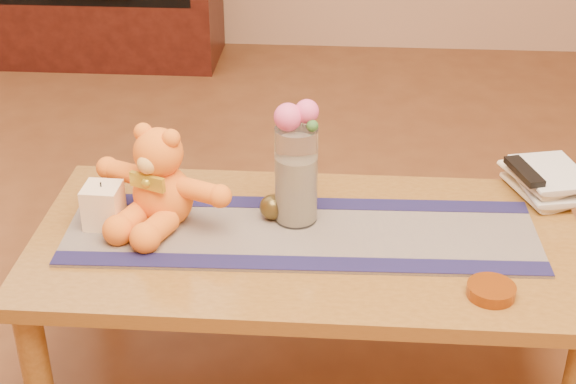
# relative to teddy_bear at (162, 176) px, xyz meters

# --- Properties ---
(floor) EXTENTS (5.50, 5.50, 0.00)m
(floor) POSITION_rel_teddy_bear_xyz_m (0.38, -0.05, -0.58)
(floor) COLOR brown
(floor) RESTS_ON ground
(coffee_table_top) EXTENTS (1.40, 0.70, 0.04)m
(coffee_table_top) POSITION_rel_teddy_bear_xyz_m (0.38, -0.05, -0.15)
(coffee_table_top) COLOR brown
(coffee_table_top) RESTS_ON floor
(table_leg_fl) EXTENTS (0.07, 0.07, 0.41)m
(table_leg_fl) POSITION_rel_teddy_bear_xyz_m (-0.26, -0.34, -0.38)
(table_leg_fl) COLOR brown
(table_leg_fl) RESTS_ON floor
(table_leg_bl) EXTENTS (0.07, 0.07, 0.41)m
(table_leg_bl) POSITION_rel_teddy_bear_xyz_m (-0.26, 0.24, -0.38)
(table_leg_bl) COLOR brown
(table_leg_bl) RESTS_ON floor
(table_leg_br) EXTENTS (0.07, 0.07, 0.41)m
(table_leg_br) POSITION_rel_teddy_bear_xyz_m (1.02, 0.24, -0.38)
(table_leg_br) COLOR brown
(table_leg_br) RESTS_ON floor
(persian_runner) EXTENTS (1.21, 0.39, 0.01)m
(persian_runner) POSITION_rel_teddy_bear_xyz_m (0.36, -0.04, -0.13)
(persian_runner) COLOR #1B1640
(persian_runner) RESTS_ON coffee_table_top
(runner_border_near) EXTENTS (1.20, 0.10, 0.00)m
(runner_border_near) POSITION_rel_teddy_bear_xyz_m (0.36, -0.19, -0.12)
(runner_border_near) COLOR #191643
(runner_border_near) RESTS_ON persian_runner
(runner_border_far) EXTENTS (1.20, 0.10, 0.00)m
(runner_border_far) POSITION_rel_teddy_bear_xyz_m (0.36, 0.10, -0.12)
(runner_border_far) COLOR #191643
(runner_border_far) RESTS_ON persian_runner
(teddy_bear) EXTENTS (0.46, 0.42, 0.25)m
(teddy_bear) POSITION_rel_teddy_bear_xyz_m (0.00, 0.00, 0.00)
(teddy_bear) COLOR orange
(teddy_bear) RESTS_ON persian_runner
(pillar_candle) EXTENTS (0.10, 0.10, 0.11)m
(pillar_candle) POSITION_rel_teddy_bear_xyz_m (-0.15, -0.04, -0.07)
(pillar_candle) COLOR #FFE2BB
(pillar_candle) RESTS_ON persian_runner
(candle_wick) EXTENTS (0.00, 0.00, 0.01)m
(candle_wick) POSITION_rel_teddy_bear_xyz_m (-0.15, -0.04, -0.01)
(candle_wick) COLOR black
(candle_wick) RESTS_ON pillar_candle
(glass_vase) EXTENTS (0.11, 0.11, 0.26)m
(glass_vase) POSITION_rel_teddy_bear_xyz_m (0.34, 0.02, 0.00)
(glass_vase) COLOR silver
(glass_vase) RESTS_ON persian_runner
(potpourri_fill) EXTENTS (0.09, 0.09, 0.18)m
(potpourri_fill) POSITION_rel_teddy_bear_xyz_m (0.34, 0.02, -0.03)
(potpourri_fill) COLOR beige
(potpourri_fill) RESTS_ON glass_vase
(rose_left) EXTENTS (0.07, 0.07, 0.07)m
(rose_left) POSITION_rel_teddy_bear_xyz_m (0.32, 0.01, 0.17)
(rose_left) COLOR #E8528E
(rose_left) RESTS_ON glass_vase
(rose_right) EXTENTS (0.06, 0.06, 0.06)m
(rose_right) POSITION_rel_teddy_bear_xyz_m (0.37, 0.03, 0.18)
(rose_right) COLOR #E8528E
(rose_right) RESTS_ON glass_vase
(blue_flower_back) EXTENTS (0.04, 0.04, 0.04)m
(blue_flower_back) POSITION_rel_teddy_bear_xyz_m (0.35, 0.06, 0.16)
(blue_flower_back) COLOR #4A62A0
(blue_flower_back) RESTS_ON glass_vase
(blue_flower_side) EXTENTS (0.04, 0.04, 0.04)m
(blue_flower_side) POSITION_rel_teddy_bear_xyz_m (0.31, 0.04, 0.15)
(blue_flower_side) COLOR #4A62A0
(blue_flower_side) RESTS_ON glass_vase
(leaf_sprig) EXTENTS (0.03, 0.03, 0.03)m
(leaf_sprig) POSITION_rel_teddy_bear_xyz_m (0.38, 0.00, 0.15)
(leaf_sprig) COLOR #33662D
(leaf_sprig) RESTS_ON glass_vase
(bronze_ball) EXTENTS (0.08, 0.08, 0.07)m
(bronze_ball) POSITION_rel_teddy_bear_xyz_m (0.28, 0.02, -0.09)
(bronze_ball) COLOR #4E3E1A
(bronze_ball) RESTS_ON persian_runner
(book_bottom) EXTENTS (0.23, 0.27, 0.02)m
(book_bottom) POSITION_rel_teddy_bear_xyz_m (0.95, 0.20, -0.12)
(book_bottom) COLOR beige
(book_bottom) RESTS_ON coffee_table_top
(book_lower) EXTENTS (0.21, 0.25, 0.02)m
(book_lower) POSITION_rel_teddy_bear_xyz_m (0.95, 0.19, -0.10)
(book_lower) COLOR beige
(book_lower) RESTS_ON book_bottom
(book_upper) EXTENTS (0.24, 0.27, 0.02)m
(book_upper) POSITION_rel_teddy_bear_xyz_m (0.94, 0.20, -0.08)
(book_upper) COLOR beige
(book_upper) RESTS_ON book_lower
(book_top) EXTENTS (0.21, 0.26, 0.02)m
(book_top) POSITION_rel_teddy_bear_xyz_m (0.95, 0.20, -0.07)
(book_top) COLOR beige
(book_top) RESTS_ON book_upper
(tv_remote) EXTENTS (0.09, 0.17, 0.02)m
(tv_remote) POSITION_rel_teddy_bear_xyz_m (0.95, 0.19, -0.05)
(tv_remote) COLOR black
(tv_remote) RESTS_ON book_top
(amber_dish) EXTENTS (0.11, 0.11, 0.03)m
(amber_dish) POSITION_rel_teddy_bear_xyz_m (0.81, -0.27, -0.12)
(amber_dish) COLOR #BF5914
(amber_dish) RESTS_ON coffee_table_top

